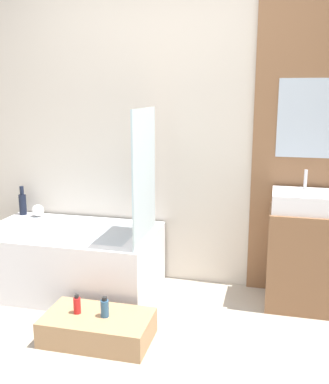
{
  "coord_description": "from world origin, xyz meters",
  "views": [
    {
      "loc": [
        0.77,
        -1.93,
        1.56
      ],
      "look_at": [
        0.13,
        0.68,
        0.95
      ],
      "focal_mm": 42.0,
      "sensor_mm": 36.0,
      "label": 1
    }
  ],
  "objects_px": {
    "vase_round_light": "(38,210)",
    "bathtub": "(71,260)",
    "sink": "(305,201)",
    "bottle_soap_secondary": "(105,308)",
    "vase_tall_dark": "(23,203)",
    "wooden_step_bench": "(98,328)",
    "bottle_soap_primary": "(77,305)"
  },
  "relations": [
    {
      "from": "bathtub",
      "to": "vase_tall_dark",
      "type": "xyz_separation_m",
      "value": [
        -0.59,
        0.31,
        0.35
      ]
    },
    {
      "from": "bathtub",
      "to": "wooden_step_bench",
      "type": "bearing_deg",
      "value": -53.4
    },
    {
      "from": "sink",
      "to": "bottle_soap_secondary",
      "type": "distance_m",
      "value": 1.56
    },
    {
      "from": "sink",
      "to": "vase_round_light",
      "type": "bearing_deg",
      "value": 176.64
    },
    {
      "from": "bathtub",
      "to": "bottle_soap_primary",
      "type": "relative_size",
      "value": 10.54
    },
    {
      "from": "bathtub",
      "to": "bottle_soap_secondary",
      "type": "xyz_separation_m",
      "value": [
        0.53,
        -0.65,
        -0.02
      ]
    },
    {
      "from": "vase_round_light",
      "to": "bathtub",
      "type": "bearing_deg",
      "value": -33.7
    },
    {
      "from": "vase_round_light",
      "to": "bottle_soap_primary",
      "type": "relative_size",
      "value": 0.81
    },
    {
      "from": "vase_round_light",
      "to": "bottle_soap_primary",
      "type": "bearing_deg",
      "value": -50.28
    },
    {
      "from": "bottle_soap_secondary",
      "to": "wooden_step_bench",
      "type": "bearing_deg",
      "value": -180.0
    },
    {
      "from": "bathtub",
      "to": "vase_tall_dark",
      "type": "height_order",
      "value": "vase_tall_dark"
    },
    {
      "from": "bathtub",
      "to": "sink",
      "type": "relative_size",
      "value": 2.95
    },
    {
      "from": "vase_round_light",
      "to": "sink",
      "type": "bearing_deg",
      "value": -3.36
    },
    {
      "from": "sink",
      "to": "wooden_step_bench",
      "type": "bearing_deg",
      "value": -147.26
    },
    {
      "from": "wooden_step_bench",
      "to": "bottle_soap_primary",
      "type": "xyz_separation_m",
      "value": [
        -0.14,
        0.0,
        0.14
      ]
    },
    {
      "from": "sink",
      "to": "bottle_soap_secondary",
      "type": "relative_size",
      "value": 3.42
    },
    {
      "from": "bottle_soap_secondary",
      "to": "bottle_soap_primary",
      "type": "bearing_deg",
      "value": -180.0
    },
    {
      "from": "bottle_soap_primary",
      "to": "bottle_soap_secondary",
      "type": "xyz_separation_m",
      "value": [
        0.19,
        0.0,
        0.0
      ]
    },
    {
      "from": "vase_tall_dark",
      "to": "bottle_soap_secondary",
      "type": "xyz_separation_m",
      "value": [
        1.12,
        -0.96,
        -0.37
      ]
    },
    {
      "from": "sink",
      "to": "bottle_soap_secondary",
      "type": "bearing_deg",
      "value": -146.18
    },
    {
      "from": "bathtub",
      "to": "bottle_soap_primary",
      "type": "bearing_deg",
      "value": -61.95
    },
    {
      "from": "bathtub",
      "to": "wooden_step_bench",
      "type": "xyz_separation_m",
      "value": [
        0.48,
        -0.65,
        -0.17
      ]
    },
    {
      "from": "sink",
      "to": "vase_round_light",
      "type": "relative_size",
      "value": 4.44
    },
    {
      "from": "sink",
      "to": "vase_tall_dark",
      "type": "bearing_deg",
      "value": 176.37
    },
    {
      "from": "bottle_soap_secondary",
      "to": "sink",
      "type": "bearing_deg",
      "value": 33.82
    },
    {
      "from": "sink",
      "to": "vase_tall_dark",
      "type": "relative_size",
      "value": 1.8
    },
    {
      "from": "bathtub",
      "to": "bottle_soap_primary",
      "type": "distance_m",
      "value": 0.74
    },
    {
      "from": "vase_round_light",
      "to": "bottle_soap_secondary",
      "type": "height_order",
      "value": "vase_round_light"
    },
    {
      "from": "vase_tall_dark",
      "to": "bottle_soap_primary",
      "type": "relative_size",
      "value": 1.99
    },
    {
      "from": "bathtub",
      "to": "sink",
      "type": "distance_m",
      "value": 1.83
    },
    {
      "from": "sink",
      "to": "bottle_soap_primary",
      "type": "distance_m",
      "value": 1.71
    },
    {
      "from": "bottle_soap_primary",
      "to": "bottle_soap_secondary",
      "type": "relative_size",
      "value": 0.96
    }
  ]
}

